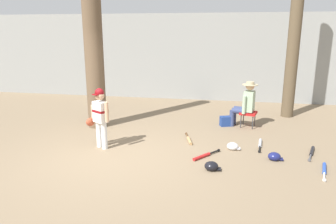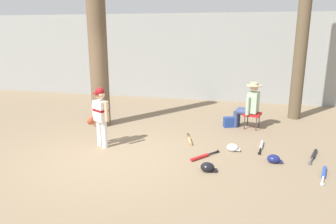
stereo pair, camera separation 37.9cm
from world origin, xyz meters
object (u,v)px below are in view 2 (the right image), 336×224
tree_behind_spectator (302,37)px  bat_blue_youth (324,173)px  bat_red_barrel (202,157)px  folding_stool (252,115)px  bat_wood_tan (190,140)px  batting_helmet_black (208,167)px  tree_near_player (98,46)px  handbag_beside_stool (230,122)px  batting_helmet_white (233,148)px  seated_spectator (249,104)px  bat_black_composite (314,155)px  young_ballplayer (100,113)px  bat_aluminum_silver (261,146)px  batting_helmet_navy (274,159)px

tree_behind_spectator → bat_blue_youth: bearing=-89.7°
bat_red_barrel → folding_stool: bearing=67.0°
tree_behind_spectator → bat_wood_tan: size_ratio=7.12×
tree_behind_spectator → batting_helmet_black: 5.13m
tree_near_player → handbag_beside_stool: bearing=11.0°
tree_near_player → batting_helmet_white: size_ratio=17.42×
handbag_beside_stool → tree_behind_spectator: bearing=37.4°
bat_blue_youth → batting_helmet_white: batting_helmet_white is taller
seated_spectator → batting_helmet_black: size_ratio=4.01×
seated_spectator → bat_red_barrel: 2.55m
bat_black_composite → batting_helmet_black: 2.32m
seated_spectator → batting_helmet_black: seated_spectator is taller
tree_behind_spectator → seated_spectator: bearing=-134.7°
tree_behind_spectator → young_ballplayer: size_ratio=3.89×
folding_stool → bat_black_composite: 2.08m
bat_red_barrel → bat_blue_youth: same height
seated_spectator → tree_near_player: bearing=-169.9°
tree_behind_spectator → seated_spectator: tree_behind_spectator is taller
tree_near_player → bat_aluminum_silver: (4.09, -0.72, -2.06)m
tree_near_player → batting_helmet_navy: (4.29, -1.51, -2.02)m
bat_black_composite → batting_helmet_navy: 0.95m
handbag_beside_stool → batting_helmet_white: size_ratio=1.20×
folding_stool → bat_red_barrel: size_ratio=0.76×
bat_black_composite → batting_helmet_white: bearing=-177.5°
folding_stool → batting_helmet_navy: folding_stool is taller
tree_behind_spectator → seated_spectator: size_ratio=4.22×
tree_behind_spectator → batting_helmet_black: (-1.98, -4.19, -2.21)m
tree_behind_spectator → batting_helmet_navy: (-0.80, -3.50, -2.21)m
bat_aluminum_silver → batting_helmet_navy: size_ratio=2.66×
tree_near_player → tree_behind_spectator: bearing=21.3°
young_ballplayer → folding_stool: (3.19, 2.15, -0.38)m
young_ballplayer → batting_helmet_white: bearing=8.5°
handbag_beside_stool → bat_red_barrel: handbag_beside_stool is taller
bat_red_barrel → young_ballplayer: bearing=176.4°
bat_blue_youth → bat_wood_tan: bearing=156.1°
bat_wood_tan → bat_black_composite: bearing=-6.2°
tree_behind_spectator → batting_helmet_white: tree_behind_spectator is taller
folding_stool → bat_blue_youth: 2.83m
seated_spectator → bat_black_composite: 2.22m
batting_helmet_black → bat_aluminum_silver: bearing=56.5°
bat_aluminum_silver → batting_helmet_black: (-0.98, -1.49, 0.04)m
bat_aluminum_silver → batting_helmet_white: batting_helmet_white is taller
handbag_beside_stool → bat_black_composite: size_ratio=0.44×
seated_spectator → bat_black_composite: size_ratio=1.55×
bat_black_composite → tree_behind_spectator: bearing=90.2°
folding_stool → batting_helmet_white: 1.80m
bat_blue_youth → bat_black_composite: same height
seated_spectator → batting_helmet_white: size_ratio=4.23×
batting_helmet_navy → bat_black_composite: bearing=31.9°
seated_spectator → bat_blue_youth: seated_spectator is taller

